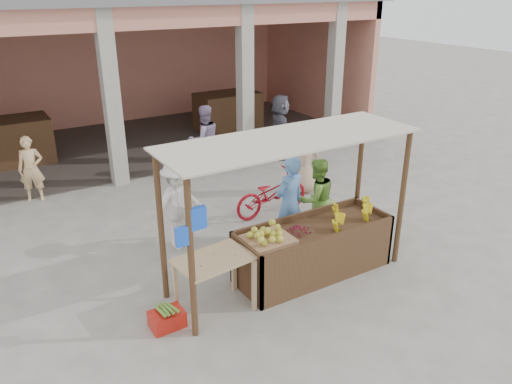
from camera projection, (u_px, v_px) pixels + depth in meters
ground at (287, 281)px, 8.10m from camera, size 60.00×60.00×0.00m
market_building at (112, 50)px, 14.11m from camera, size 14.40×6.40×4.20m
fruit_stall at (313, 251)px, 8.19m from camera, size 2.60×0.95×0.80m
stall_awning at (288, 165)px, 7.38m from camera, size 4.09×1.35×2.39m
banana_heap at (351, 212)px, 8.38m from camera, size 1.16×0.63×0.21m
melon_tray at (268, 236)px, 7.62m from camera, size 0.72×0.63×0.20m
berry_heap at (298, 229)px, 7.89m from camera, size 0.45×0.37×0.14m
side_table at (214, 267)px, 7.12m from camera, size 1.14×0.83×0.86m
papaya_pile at (214, 252)px, 7.03m from camera, size 0.70×0.40×0.20m
red_crate at (167, 319)px, 6.98m from camera, size 0.47×0.34×0.24m
plantain_bundle at (166, 310)px, 6.92m from camera, size 0.38×0.27×0.08m
produce_sacks at (247, 149)px, 13.52m from camera, size 0.99×0.74×0.60m
vendor_blue at (290, 200)px, 8.79m from camera, size 0.78×0.62×1.86m
vendor_green at (316, 197)px, 9.18m from camera, size 0.81×0.49×1.65m
motorcycle at (272, 193)px, 10.29m from camera, size 0.69×1.82×0.94m
shopper_a at (179, 201)px, 8.81m from camera, size 1.30×0.96×1.81m
shopper_c at (303, 155)px, 11.20m from camera, size 1.02×0.84×1.82m
shopper_d at (280, 125)px, 13.46m from camera, size 1.17×1.83×1.84m
shopper_e at (31, 168)px, 10.84m from camera, size 0.65×0.55×1.52m
shopper_f at (204, 137)px, 12.37m from camera, size 0.94×0.55×1.89m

